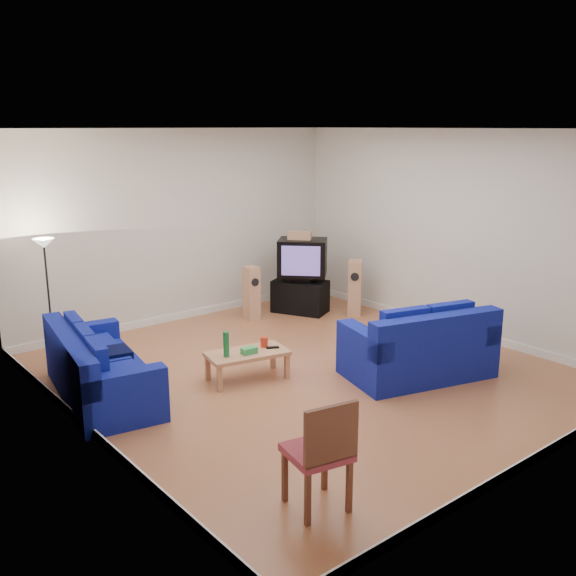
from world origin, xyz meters
TOP-DOWN VIEW (x-y plane):
  - room at (0.00, 0.00)m, footprint 6.01×6.51m
  - sofa_three_seat at (-2.51, 1.00)m, footprint 1.29×2.31m
  - sofa_loveseat at (1.07, -1.04)m, footprint 2.09×1.52m
  - coffee_table at (-0.76, 0.31)m, footprint 1.13×0.73m
  - bottle at (-1.06, 0.34)m, footprint 0.09×0.09m
  - tissue_box at (-0.77, 0.24)m, footprint 0.21×0.12m
  - red_canister at (-0.46, 0.33)m, footprint 0.13×0.13m
  - remote at (-0.41, 0.21)m, footprint 0.17×0.13m
  - tv_stand at (1.81, 2.28)m, footprint 0.88×1.07m
  - av_receiver at (1.81, 2.28)m, footprint 0.53×0.54m
  - television at (1.85, 2.27)m, footprint 1.02×1.02m
  - centre_speaker at (1.80, 2.29)m, footprint 0.38×0.42m
  - speaker_left at (0.90, 2.50)m, footprint 0.25×0.31m
  - speaker_right at (2.45, 1.56)m, footprint 0.36×0.36m
  - floor_lamp at (-2.45, 2.70)m, footprint 0.30×0.30m
  - dining_chair at (-2.00, -2.51)m, footprint 0.59×0.59m

SIDE VIEW (x-z plane):
  - tv_stand at x=1.81m, z-range 0.00..0.57m
  - sofa_three_seat at x=-2.51m, z-range -0.11..0.74m
  - coffee_table at x=-0.76m, z-range 0.14..0.52m
  - sofa_loveseat at x=1.07m, z-range -0.11..0.82m
  - remote at x=-0.41m, z-range 0.38..0.40m
  - tissue_box at x=-0.77m, z-range 0.38..0.46m
  - red_canister at x=-0.46m, z-range 0.38..0.52m
  - speaker_left at x=0.90m, z-range 0.00..0.92m
  - speaker_right at x=2.45m, z-range 0.00..0.97m
  - bottle at x=-1.06m, z-range 0.38..0.71m
  - dining_chair at x=-2.00m, z-range 0.06..1.10m
  - av_receiver at x=1.81m, z-range 0.57..0.67m
  - television at x=1.85m, z-range 0.67..1.31m
  - centre_speaker at x=1.80m, z-range 1.31..1.46m
  - floor_lamp at x=-2.45m, z-range 0.57..2.31m
  - room at x=0.00m, z-range -0.06..3.15m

